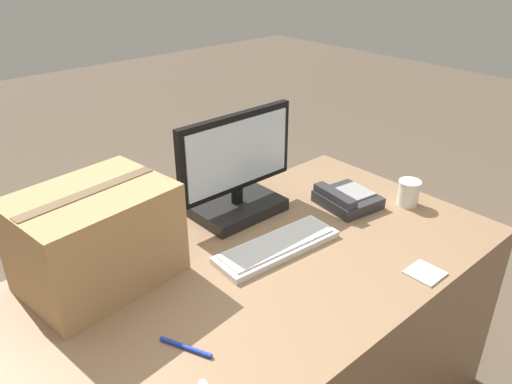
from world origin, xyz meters
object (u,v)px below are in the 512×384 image
object	(u,v)px
desk_phone	(346,199)
sticky_note_pad	(425,273)
paper_cup_right	(409,193)
pen_marker	(186,347)
monitor	(237,176)
keyboard	(277,246)
cardboard_box	(96,238)

from	to	relation	value
desk_phone	sticky_note_pad	bearing A→B (deg)	-101.83
desk_phone	paper_cup_right	bearing A→B (deg)	-31.62
desk_phone	sticky_note_pad	distance (m)	0.47
paper_cup_right	pen_marker	distance (m)	1.07
monitor	sticky_note_pad	size ratio (longest dim) A/B	4.89
monitor	sticky_note_pad	world-z (taller)	monitor
pen_marker	monitor	bearing A→B (deg)	-74.10
pen_marker	sticky_note_pad	world-z (taller)	pen_marker
monitor	keyboard	distance (m)	0.32
monitor	desk_phone	world-z (taller)	monitor
paper_cup_right	sticky_note_pad	world-z (taller)	paper_cup_right
keyboard	desk_phone	size ratio (longest dim) A/B	1.92
monitor	sticky_note_pad	distance (m)	0.71
paper_cup_right	cardboard_box	distance (m)	1.15
keyboard	paper_cup_right	size ratio (longest dim) A/B	4.49
pen_marker	sticky_note_pad	bearing A→B (deg)	-131.07
desk_phone	cardboard_box	xyz separation A→B (m)	(-0.91, 0.20, 0.12)
keyboard	desk_phone	distance (m)	0.41
desk_phone	paper_cup_right	xyz separation A→B (m)	(0.18, -0.15, 0.02)
pen_marker	sticky_note_pad	size ratio (longest dim) A/B	1.41
paper_cup_right	pen_marker	xyz separation A→B (m)	(-1.07, -0.06, -0.04)
monitor	sticky_note_pad	xyz separation A→B (m)	(0.18, -0.67, -0.15)
keyboard	cardboard_box	size ratio (longest dim) A/B	0.97
keyboard	cardboard_box	world-z (taller)	cardboard_box
desk_phone	keyboard	bearing A→B (deg)	-165.56
keyboard	paper_cup_right	bearing A→B (deg)	-6.60
desk_phone	cardboard_box	bearing A→B (deg)	176.25
monitor	paper_cup_right	xyz separation A→B (m)	(0.53, -0.39, -0.10)
monitor	pen_marker	bearing A→B (deg)	-140.61
sticky_note_pad	cardboard_box	bearing A→B (deg)	139.58
sticky_note_pad	monitor	bearing A→B (deg)	105.29
keyboard	pen_marker	world-z (taller)	keyboard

